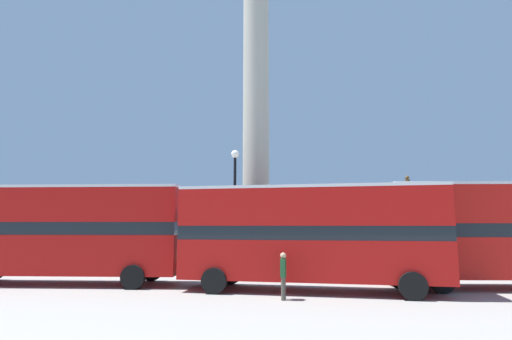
# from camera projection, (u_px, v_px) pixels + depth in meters

# --- Properties ---
(ground_plane) EXTENTS (200.00, 200.00, 0.00)m
(ground_plane) POSITION_uv_depth(u_px,v_px,m) (256.00, 272.00, 22.79)
(ground_plane) COLOR #9E9B93
(monument_column) EXTENTS (6.03, 6.03, 21.73)m
(monument_column) POSITION_uv_depth(u_px,v_px,m) (256.00, 164.00, 23.65)
(monument_column) COLOR #A39E8E
(monument_column) RESTS_ON ground_plane
(bus_b) EXTENTS (10.63, 3.63, 4.20)m
(bus_b) POSITION_uv_depth(u_px,v_px,m) (310.00, 233.00, 16.25)
(bus_b) COLOR #A80F0C
(bus_b) RESTS_ON ground_plane
(bus_c) EXTENTS (11.21, 3.15, 4.39)m
(bus_c) POSITION_uv_depth(u_px,v_px,m) (61.00, 230.00, 18.25)
(bus_c) COLOR #A80F0C
(bus_c) RESTS_ON ground_plane
(equestrian_statue) EXTENTS (3.37, 2.85, 6.05)m
(equestrian_statue) POSITION_uv_depth(u_px,v_px,m) (411.00, 238.00, 27.10)
(equestrian_statue) COLOR #A39E8E
(equestrian_statue) RESTS_ON ground_plane
(street_lamp) EXTENTS (0.40, 0.40, 6.37)m
(street_lamp) POSITION_uv_depth(u_px,v_px,m) (235.00, 209.00, 19.62)
(street_lamp) COLOR black
(street_lamp) RESTS_ON ground_plane
(pedestrian_near_lamp) EXTENTS (0.22, 0.45, 1.66)m
(pedestrian_near_lamp) POSITION_uv_depth(u_px,v_px,m) (283.00, 273.00, 14.31)
(pedestrian_near_lamp) COLOR #4C473D
(pedestrian_near_lamp) RESTS_ON ground_plane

